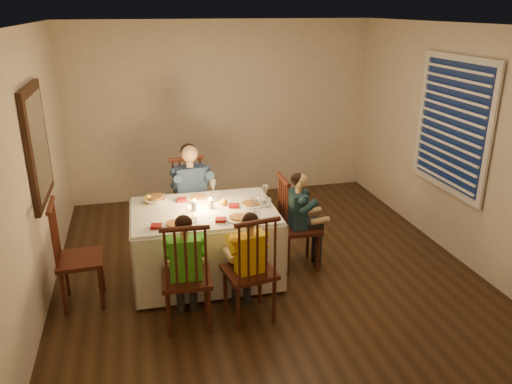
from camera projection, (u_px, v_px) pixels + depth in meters
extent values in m
plane|color=black|center=(265.00, 269.00, 5.58)|extent=(5.00, 5.00, 0.00)
cube|color=beige|center=(32.00, 174.00, 4.63)|extent=(0.02, 5.00, 2.60)
cube|color=beige|center=(458.00, 144.00, 5.63)|extent=(0.02, 5.00, 2.60)
cube|color=beige|center=(222.00, 111.00, 7.40)|extent=(4.50, 0.02, 2.60)
plane|color=white|center=(267.00, 25.00, 4.68)|extent=(5.00, 5.00, 0.00)
cube|color=white|center=(204.00, 211.00, 5.17)|extent=(1.48, 1.07, 0.04)
cube|color=white|center=(199.00, 223.00, 5.79)|extent=(1.51, 0.04, 0.73)
cube|color=white|center=(212.00, 268.00, 4.82)|extent=(1.51, 0.04, 0.73)
cube|color=white|center=(273.00, 237.00, 5.46)|extent=(0.03, 1.09, 0.73)
cube|color=white|center=(133.00, 251.00, 5.15)|extent=(0.03, 1.09, 0.73)
cylinder|color=white|center=(198.00, 199.00, 5.42)|extent=(0.26, 0.26, 0.02)
cylinder|color=white|center=(175.00, 225.00, 4.77)|extent=(0.26, 0.26, 0.02)
cylinder|color=white|center=(239.00, 219.00, 4.92)|extent=(0.26, 0.26, 0.02)
cylinder|color=white|center=(251.00, 205.00, 5.26)|extent=(0.26, 0.26, 0.02)
cylinder|color=silver|center=(195.00, 206.00, 5.13)|extent=(0.06, 0.06, 0.10)
cylinder|color=silver|center=(211.00, 204.00, 5.17)|extent=(0.06, 0.06, 0.10)
sphere|color=#FDE442|center=(148.00, 199.00, 5.32)|extent=(0.09, 0.09, 0.09)
sphere|color=orange|center=(224.00, 202.00, 5.25)|extent=(0.08, 0.08, 0.08)
imported|color=white|center=(155.00, 200.00, 5.35)|extent=(0.27, 0.27, 0.06)
cube|color=black|center=(37.00, 145.00, 4.84)|extent=(0.05, 0.95, 1.15)
cube|color=white|center=(40.00, 145.00, 4.84)|extent=(0.01, 0.78, 0.98)
cube|color=black|center=(453.00, 125.00, 5.65)|extent=(0.01, 1.20, 1.40)
cube|color=white|center=(452.00, 125.00, 5.65)|extent=(0.03, 1.34, 1.54)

